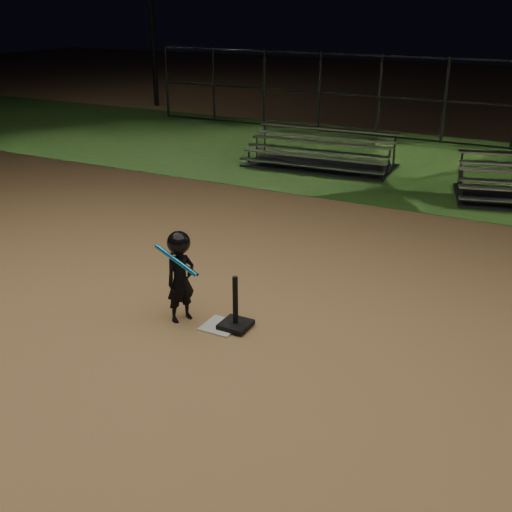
{
  "coord_description": "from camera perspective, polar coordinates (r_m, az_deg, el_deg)",
  "views": [
    {
      "loc": [
        3.78,
        -6.18,
        3.98
      ],
      "look_at": [
        0.0,
        1.0,
        0.65
      ],
      "focal_mm": 43.65,
      "sensor_mm": 36.0,
      "label": 1
    }
  ],
  "objects": [
    {
      "name": "grass_strip",
      "position": [
        17.09,
        14.35,
        8.17
      ],
      "size": [
        60.0,
        8.0,
        0.01
      ],
      "primitive_type": "cube",
      "color": "#274D19",
      "rests_on": "ground"
    },
    {
      "name": "batting_tee",
      "position": [
        8.16,
        -1.88,
        -5.69
      ],
      "size": [
        0.38,
        0.38,
        0.72
      ],
      "color": "black",
      "rests_on": "home_plate"
    },
    {
      "name": "child_batter",
      "position": [
        8.22,
        -6.96,
        -1.64
      ],
      "size": [
        0.55,
        0.49,
        1.26
      ],
      "rotation": [
        0.0,
        0.0,
        1.14
      ],
      "color": "black",
      "rests_on": "ground"
    },
    {
      "name": "ground",
      "position": [
        8.27,
        -3.25,
        -6.51
      ],
      "size": [
        80.0,
        80.0,
        0.0
      ],
      "primitive_type": "plane",
      "color": "#AB7F4D",
      "rests_on": "ground"
    },
    {
      "name": "backstop_fence",
      "position": [
        19.74,
        16.93,
        13.44
      ],
      "size": [
        20.08,
        0.08,
        2.5
      ],
      "color": "#38383D",
      "rests_on": "ground"
    },
    {
      "name": "home_plate",
      "position": [
        8.27,
        -3.25,
        -6.43
      ],
      "size": [
        0.45,
        0.45,
        0.02
      ],
      "primitive_type": "cube",
      "color": "beige",
      "rests_on": "ground"
    },
    {
      "name": "bleacher_left",
      "position": [
        16.33,
        5.84,
        8.77
      ],
      "size": [
        3.83,
        2.03,
        0.92
      ],
      "rotation": [
        0.0,
        0.0,
        0.06
      ],
      "color": "#B2B2B7",
      "rests_on": "ground"
    }
  ]
}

